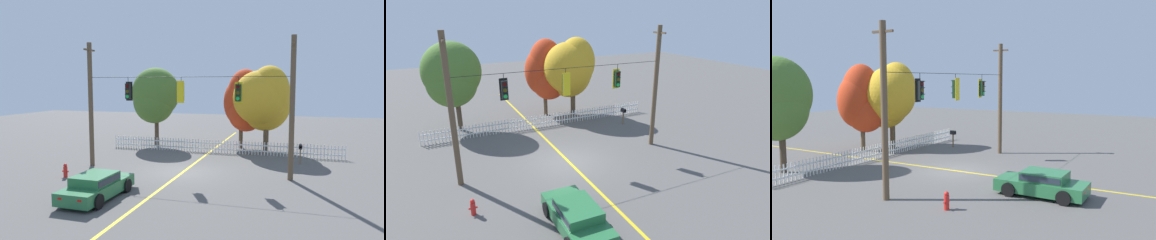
% 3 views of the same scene
% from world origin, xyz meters
% --- Properties ---
extents(ground, '(80.00, 80.00, 0.00)m').
position_xyz_m(ground, '(0.00, 0.00, 0.00)').
color(ground, '#565451').
extents(lane_centerline_stripe, '(0.16, 36.00, 0.01)m').
position_xyz_m(lane_centerline_stripe, '(0.00, 0.00, 0.00)').
color(lane_centerline_stripe, gold).
rests_on(lane_centerline_stripe, ground).
extents(signal_support_span, '(12.40, 1.10, 7.67)m').
position_xyz_m(signal_support_span, '(0.00, 0.00, 3.90)').
color(signal_support_span, brown).
rests_on(signal_support_span, ground).
extents(traffic_signal_southbound_primary, '(0.43, 0.38, 1.40)m').
position_xyz_m(traffic_signal_southbound_primary, '(-3.46, 0.01, 4.71)').
color(traffic_signal_southbound_primary, black).
extents(traffic_signal_northbound_primary, '(0.43, 0.38, 1.48)m').
position_xyz_m(traffic_signal_northbound_primary, '(-0.10, -0.01, 4.69)').
color(traffic_signal_northbound_primary, black).
extents(traffic_signal_northbound_secondary, '(0.43, 0.38, 1.46)m').
position_xyz_m(traffic_signal_northbound_secondary, '(3.19, 0.01, 4.66)').
color(traffic_signal_northbound_secondary, black).
extents(white_picket_fence, '(17.40, 0.06, 0.98)m').
position_xyz_m(white_picket_fence, '(0.83, 6.33, 0.49)').
color(white_picket_fence, white).
rests_on(white_picket_fence, ground).
extents(autumn_maple_near_fence, '(4.10, 3.32, 6.51)m').
position_xyz_m(autumn_maple_near_fence, '(-5.24, 8.40, 4.10)').
color(autumn_maple_near_fence, '#473828').
rests_on(autumn_maple_near_fence, ground).
extents(autumn_maple_mid, '(3.36, 3.14, 6.34)m').
position_xyz_m(autumn_maple_mid, '(2.11, 9.31, 3.66)').
color(autumn_maple_mid, brown).
rests_on(autumn_maple_mid, ground).
extents(autumn_oak_far_east, '(4.31, 4.19, 6.51)m').
position_xyz_m(autumn_oak_far_east, '(3.82, 8.02, 4.03)').
color(autumn_oak_far_east, brown).
rests_on(autumn_oak_far_east, ground).
extents(parked_car, '(1.92, 4.03, 1.15)m').
position_xyz_m(parked_car, '(-2.20, -5.77, 0.60)').
color(parked_car, '#286B3D').
rests_on(parked_car, ground).
extents(fire_hydrant, '(0.38, 0.22, 0.76)m').
position_xyz_m(fire_hydrant, '(-5.87, -2.98, 0.38)').
color(fire_hydrant, red).
rests_on(fire_hydrant, ground).
extents(roadside_mailbox, '(0.25, 0.44, 1.30)m').
position_xyz_m(roadside_mailbox, '(6.56, 4.16, 1.06)').
color(roadside_mailbox, brown).
rests_on(roadside_mailbox, ground).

